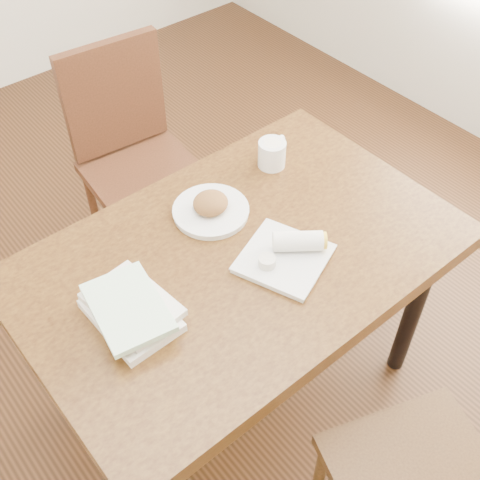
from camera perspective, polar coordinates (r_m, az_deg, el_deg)
ground at (r=2.33m, az=0.00°, el=-13.77°), size 4.00×5.00×0.01m
table at (r=1.78m, az=0.00°, el=-2.94°), size 1.26×0.81×0.75m
chair_far at (r=2.43m, az=-10.12°, el=8.48°), size 0.46×0.46×0.95m
plate_scone at (r=1.81m, az=-2.79°, el=3.03°), size 0.23×0.23×0.07m
coffee_mug at (r=1.97m, az=3.10°, el=8.27°), size 0.13×0.09×0.09m
plate_burrito at (r=1.69m, az=4.63°, el=-1.23°), size 0.29×0.29×0.08m
book_stack at (r=1.57m, az=-10.33°, el=-6.52°), size 0.22×0.28×0.07m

